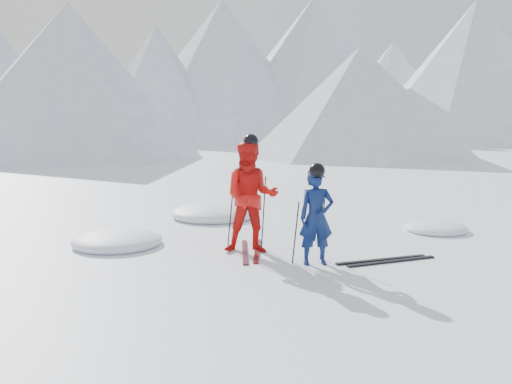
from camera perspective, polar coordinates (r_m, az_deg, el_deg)
name	(u,v)px	position (r m, az deg, el deg)	size (l,w,h in m)	color
ground	(370,249)	(10.26, 11.89, -5.88)	(160.00, 160.00, 0.00)	white
mountain_range	(191,62)	(45.26, -6.82, 13.39)	(106.15, 62.94, 15.53)	#B2BCD1
skier_blue	(316,217)	(8.92, 6.37, -2.68)	(0.57, 0.38, 1.57)	#0D1D4E
skier_red	(251,197)	(9.62, -0.52, -0.52)	(0.98, 0.76, 2.01)	red
pole_blue_left	(296,233)	(8.97, 4.19, -4.29)	(0.02, 0.02, 1.05)	black
pole_blue_right	(322,229)	(9.30, 7.01, -3.89)	(0.02, 0.02, 1.05)	black
pole_red_left	(231,214)	(9.81, -2.68, -2.34)	(0.02, 0.02, 1.34)	black
pole_red_right	(264,213)	(9.92, 0.80, -2.22)	(0.02, 0.02, 1.34)	black
ski_worn_left	(245,252)	(9.78, -1.18, -6.31)	(0.09, 1.70, 0.03)	black
ski_worn_right	(257,251)	(9.86, 0.14, -6.19)	(0.09, 1.70, 0.03)	black
ski_loose_a	(381,260)	(9.49, 13.05, -6.96)	(0.09, 1.70, 0.03)	black
ski_loose_b	(391,261)	(9.43, 14.07, -7.10)	(0.09, 1.70, 0.03)	black
snow_lumps	(219,226)	(12.07, -3.94, -3.63)	(8.01, 4.90, 0.45)	white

